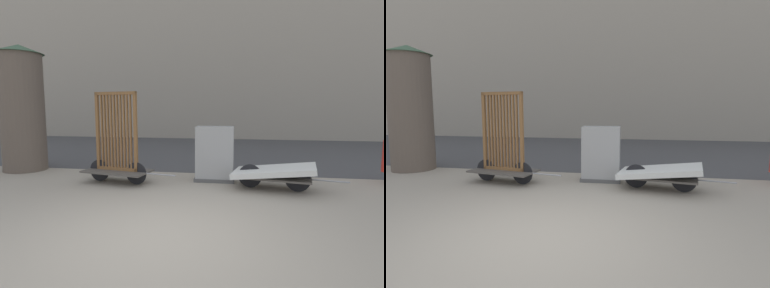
% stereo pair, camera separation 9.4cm
% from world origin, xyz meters
% --- Properties ---
extents(ground_plane, '(60.00, 60.00, 0.00)m').
position_xyz_m(ground_plane, '(0.00, 0.00, 0.00)').
color(ground_plane, gray).
extents(road_strip, '(56.00, 9.12, 0.01)m').
position_xyz_m(road_strip, '(0.00, 8.66, 0.00)').
color(road_strip, '#424244').
rests_on(road_strip, ground_plane).
extents(building_facade, '(48.00, 4.00, 12.07)m').
position_xyz_m(building_facade, '(0.00, 15.22, 6.04)').
color(building_facade, '#9E9384').
rests_on(building_facade, ground_plane).
extents(bike_cart_with_bedframe, '(2.26, 1.03, 2.09)m').
position_xyz_m(bike_cart_with_bedframe, '(-1.75, 2.79, 0.70)').
color(bike_cart_with_bedframe, '#4C4742').
rests_on(bike_cart_with_bedframe, ground_plane).
extents(bike_cart_with_mattress, '(2.36, 1.27, 0.57)m').
position_xyz_m(bike_cart_with_mattress, '(1.76, 2.79, 0.37)').
color(bike_cart_with_mattress, '#4C4742').
rests_on(bike_cart_with_mattress, ground_plane).
extents(utility_cabinet, '(0.94, 0.52, 1.30)m').
position_xyz_m(utility_cabinet, '(0.45, 3.36, 0.61)').
color(utility_cabinet, '#4C4C4C').
rests_on(utility_cabinet, ground_plane).
extents(advertising_column, '(1.28, 1.28, 3.43)m').
position_xyz_m(advertising_column, '(-4.90, 3.75, 1.74)').
color(advertising_column, brown).
rests_on(advertising_column, ground_plane).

